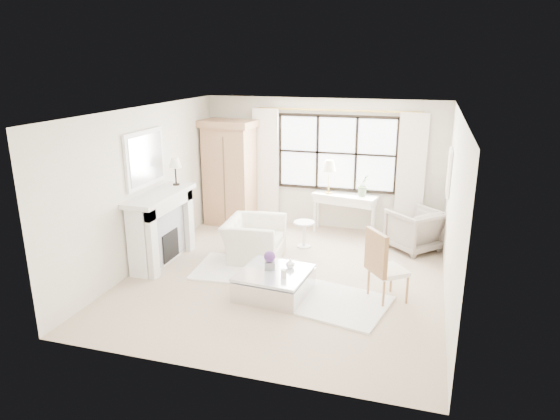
% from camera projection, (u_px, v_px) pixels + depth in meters
% --- Properties ---
extents(floor, '(5.50, 5.50, 0.00)m').
position_uv_depth(floor, '(286.00, 277.00, 8.23)').
color(floor, tan).
rests_on(floor, ground).
extents(ceiling, '(5.50, 5.50, 0.00)m').
position_uv_depth(ceiling, '(286.00, 111.00, 7.45)').
color(ceiling, white).
rests_on(ceiling, ground).
extents(wall_back, '(5.00, 0.00, 5.00)m').
position_uv_depth(wall_back, '(322.00, 164.00, 10.36)').
color(wall_back, beige).
rests_on(wall_back, ground).
extents(wall_front, '(5.00, 0.00, 5.00)m').
position_uv_depth(wall_front, '(215.00, 264.00, 5.32)').
color(wall_front, white).
rests_on(wall_front, ground).
extents(wall_left, '(0.00, 5.50, 5.50)m').
position_uv_depth(wall_left, '(145.00, 187.00, 8.52)').
color(wall_left, beige).
rests_on(wall_left, ground).
extents(wall_right, '(0.00, 5.50, 5.50)m').
position_uv_depth(wall_right, '(453.00, 211.00, 7.16)').
color(wall_right, beige).
rests_on(wall_right, ground).
extents(window_pane, '(2.40, 0.02, 1.50)m').
position_uv_depth(window_pane, '(337.00, 153.00, 10.19)').
color(window_pane, white).
rests_on(window_pane, wall_back).
extents(window_frame, '(2.50, 0.04, 1.50)m').
position_uv_depth(window_frame, '(337.00, 153.00, 10.18)').
color(window_frame, black).
rests_on(window_frame, wall_back).
extents(curtain_rod, '(3.30, 0.04, 0.04)m').
position_uv_depth(curtain_rod, '(338.00, 110.00, 9.88)').
color(curtain_rod, '#BB9441').
rests_on(curtain_rod, wall_back).
extents(curtain_left, '(0.55, 0.10, 2.47)m').
position_uv_depth(curtain_left, '(266.00, 167.00, 10.63)').
color(curtain_left, white).
rests_on(curtain_left, ground).
extents(curtain_right, '(0.55, 0.10, 2.47)m').
position_uv_depth(curtain_right, '(411.00, 176.00, 9.81)').
color(curtain_right, silver).
rests_on(curtain_right, ground).
extents(fireplace, '(0.58, 1.66, 1.26)m').
position_uv_depth(fireplace, '(160.00, 227.00, 8.67)').
color(fireplace, silver).
rests_on(fireplace, ground).
extents(mirror_frame, '(0.05, 1.15, 0.95)m').
position_uv_depth(mirror_frame, '(145.00, 159.00, 8.37)').
color(mirror_frame, white).
rests_on(mirror_frame, wall_left).
extents(mirror_glass, '(0.02, 1.00, 0.80)m').
position_uv_depth(mirror_glass, '(146.00, 159.00, 8.37)').
color(mirror_glass, silver).
rests_on(mirror_glass, wall_left).
extents(art_frame, '(0.04, 0.62, 0.82)m').
position_uv_depth(art_frame, '(449.00, 173.00, 8.67)').
color(art_frame, white).
rests_on(art_frame, wall_right).
extents(art_canvas, '(0.01, 0.52, 0.72)m').
position_uv_depth(art_canvas, '(448.00, 173.00, 8.67)').
color(art_canvas, beige).
rests_on(art_canvas, wall_right).
extents(mantel_lamp, '(0.22, 0.22, 0.51)m').
position_uv_depth(mantel_lamp, '(175.00, 164.00, 8.89)').
color(mantel_lamp, black).
rests_on(mantel_lamp, fireplace).
extents(armoire, '(1.19, 0.81, 2.24)m').
position_uv_depth(armoire, '(230.00, 173.00, 10.56)').
color(armoire, tan).
rests_on(armoire, floor).
extents(console_table, '(1.36, 0.69, 0.80)m').
position_uv_depth(console_table, '(344.00, 213.00, 10.27)').
color(console_table, white).
rests_on(console_table, floor).
extents(console_lamp, '(0.28, 0.28, 0.69)m').
position_uv_depth(console_lamp, '(329.00, 167.00, 10.08)').
color(console_lamp, '#B08F3D').
rests_on(console_lamp, console_table).
extents(orchid_plant, '(0.32, 0.31, 0.45)m').
position_uv_depth(orchid_plant, '(364.00, 185.00, 9.98)').
color(orchid_plant, '#617B52').
rests_on(orchid_plant, console_table).
extents(side_table, '(0.40, 0.40, 0.51)m').
position_uv_depth(side_table, '(304.00, 231.00, 9.44)').
color(side_table, white).
rests_on(side_table, floor).
extents(rug_left, '(1.73, 1.28, 0.03)m').
position_uv_depth(rug_left, '(245.00, 269.00, 8.48)').
color(rug_left, white).
rests_on(rug_left, floor).
extents(rug_right, '(1.81, 1.51, 0.03)m').
position_uv_depth(rug_right, '(331.00, 302.00, 7.35)').
color(rug_right, white).
rests_on(rug_right, floor).
extents(club_armchair, '(1.04, 1.17, 0.72)m').
position_uv_depth(club_armchair, '(254.00, 239.00, 8.91)').
color(club_armchair, silver).
rests_on(club_armchair, floor).
extents(wingback_chair, '(1.20, 1.20, 0.78)m').
position_uv_depth(wingback_chair, '(415.00, 230.00, 9.31)').
color(wingback_chair, gray).
rests_on(wingback_chair, floor).
extents(french_chair, '(0.68, 0.68, 1.08)m').
position_uv_depth(french_chair, '(386.00, 280.00, 7.36)').
color(french_chair, '#A37444').
rests_on(french_chair, floor).
extents(coffee_table, '(1.08, 1.08, 0.38)m').
position_uv_depth(coffee_table, '(274.00, 283.00, 7.56)').
color(coffee_table, silver).
rests_on(coffee_table, floor).
extents(planter_box, '(0.20, 0.20, 0.12)m').
position_uv_depth(planter_box, '(270.00, 265.00, 7.57)').
color(planter_box, slate).
rests_on(planter_box, coffee_table).
extents(planter_flowers, '(0.17, 0.17, 0.17)m').
position_uv_depth(planter_flowers, '(270.00, 257.00, 7.53)').
color(planter_flowers, '#512D71').
rests_on(planter_flowers, planter_box).
extents(pillar_candle, '(0.08, 0.08, 0.12)m').
position_uv_depth(pillar_candle, '(284.00, 273.00, 7.29)').
color(pillar_candle, silver).
rests_on(pillar_candle, coffee_table).
extents(coffee_vase, '(0.18, 0.18, 0.15)m').
position_uv_depth(coffee_vase, '(290.00, 263.00, 7.61)').
color(coffee_vase, silver).
rests_on(coffee_vase, coffee_table).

